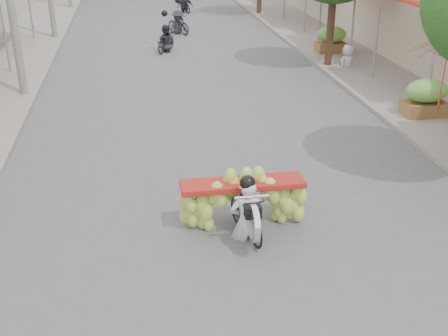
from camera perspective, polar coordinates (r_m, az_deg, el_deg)
ground at (r=8.38m, az=6.27°, el=-15.90°), size 120.00×120.00×0.00m
sidewalk_right at (r=23.51m, az=13.42°, el=10.81°), size 4.00×60.00×0.12m
produce_crate_mid at (r=16.92m, az=19.85°, el=7.02°), size 1.20×0.88×1.16m
produce_crate_far at (r=24.00m, az=10.87°, el=12.91°), size 1.20×0.88×1.16m
banana_motorbike at (r=10.18m, az=2.12°, el=-2.99°), size 2.28×1.75×2.09m
pedestrian at (r=21.93m, az=12.54°, el=12.13°), size 0.87×0.79×1.52m
bg_motorbike_a at (r=24.27m, az=-5.99°, el=13.42°), size 1.20×1.68×1.95m
bg_motorbike_b at (r=27.82m, az=-4.70°, el=15.14°), size 1.26×1.58×1.95m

